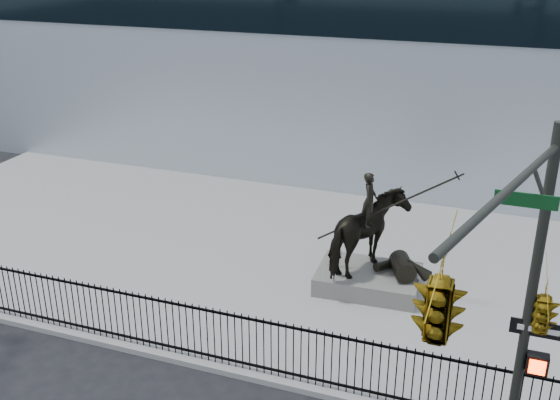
% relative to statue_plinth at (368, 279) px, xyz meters
% --- Properties ---
extents(ground, '(120.00, 120.00, 0.00)m').
position_rel_statue_plinth_xyz_m(ground, '(-2.98, -6.00, -0.42)').
color(ground, black).
rests_on(ground, ground).
extents(plaza, '(30.00, 12.00, 0.15)m').
position_rel_statue_plinth_xyz_m(plaza, '(-2.98, 1.00, -0.35)').
color(plaza, gray).
rests_on(plaza, ground).
extents(building, '(44.00, 14.00, 9.00)m').
position_rel_statue_plinth_xyz_m(building, '(-2.98, 14.00, 4.08)').
color(building, '#B2BAC2').
rests_on(building, ground).
extents(picket_fence, '(22.10, 0.10, 1.50)m').
position_rel_statue_plinth_xyz_m(picket_fence, '(-2.98, -4.75, 0.48)').
color(picket_fence, black).
rests_on(picket_fence, plaza).
extents(statue_plinth, '(2.99, 2.12, 0.54)m').
position_rel_statue_plinth_xyz_m(statue_plinth, '(0.00, 0.00, 0.00)').
color(statue_plinth, '#5A5852').
rests_on(statue_plinth, plaza).
extents(equestrian_statue, '(3.71, 2.38, 3.15)m').
position_rel_statue_plinth_xyz_m(equestrian_statue, '(0.06, 0.00, 1.41)').
color(equestrian_statue, black).
rests_on(equestrian_statue, statue_plinth).
extents(traffic_signal_right, '(2.17, 6.86, 7.00)m').
position_rel_statue_plinth_xyz_m(traffic_signal_right, '(3.48, -8.00, 4.43)').
color(traffic_signal_right, '#282A24').
rests_on(traffic_signal_right, ground).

